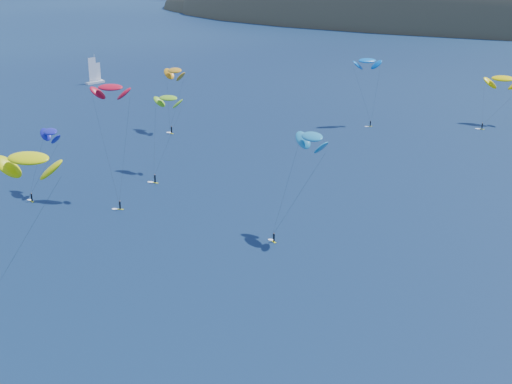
% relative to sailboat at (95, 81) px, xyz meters
% --- Properties ---
extents(sailboat, '(9.68, 8.58, 11.55)m').
position_rel_sailboat_xyz_m(sailboat, '(0.00, 0.00, 0.00)').
color(sailboat, silver).
rests_on(sailboat, ground).
extents(kitesurfer_1, '(10.05, 9.56, 19.69)m').
position_rel_sailboat_xyz_m(kitesurfer_1, '(68.07, -52.05, 16.15)').
color(kitesurfer_1, '#C5C616').
rests_on(kitesurfer_1, ground).
extents(kitesurfer_2, '(10.64, 12.03, 23.71)m').
position_rel_sailboat_xyz_m(kitesurfer_2, '(102.54, -150.03, 19.96)').
color(kitesurfer_2, '#C5C616').
rests_on(kitesurfer_2, ground).
extents(kitesurfer_3, '(7.43, 13.36, 19.03)m').
position_rel_sailboat_xyz_m(kitesurfer_3, '(86.99, -86.50, 15.97)').
color(kitesurfer_3, '#C5C616').
rests_on(kitesurfer_3, ground).
extents(kitesurfer_4, '(8.94, 7.99, 21.22)m').
position_rel_sailboat_xyz_m(kitesurfer_4, '(115.63, -22.47, 17.93)').
color(kitesurfer_4, '#C5C616').
rests_on(kitesurfer_4, ground).
extents(kitesurfer_5, '(9.59, 11.07, 20.74)m').
position_rel_sailboat_xyz_m(kitesurfer_5, '(131.73, -111.52, 17.39)').
color(kitesurfer_5, '#C5C616').
rests_on(kitesurfer_5, ground).
extents(kitesurfer_9, '(11.07, 10.79, 25.25)m').
position_rel_sailboat_xyz_m(kitesurfer_9, '(86.67, -107.85, 22.00)').
color(kitesurfer_9, '#C5C616').
rests_on(kitesurfer_9, ground).
extents(kitesurfer_10, '(8.24, 11.23, 15.31)m').
position_rel_sailboat_xyz_m(kitesurfer_10, '(73.19, -111.52, 12.23)').
color(kitesurfer_10, '#C5C616').
rests_on(kitesurfer_10, ground).
extents(kitesurfer_11, '(10.41, 13.25, 16.34)m').
position_rel_sailboat_xyz_m(kitesurfer_11, '(152.02, -4.21, 12.48)').
color(kitesurfer_11, '#C5C616').
rests_on(kitesurfer_11, ground).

